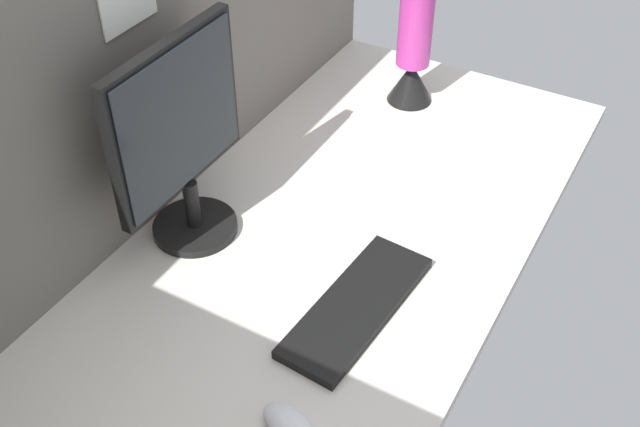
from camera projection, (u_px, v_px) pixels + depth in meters
ground_plane at (299, 269)px, 156.46cm from camera, size 180.00×80.00×3.00cm
cubicle_wall_back at (127, 59)px, 145.69cm from camera, size 180.00×5.50×73.08cm
monitor at (180, 137)px, 147.97cm from camera, size 35.87×18.00×44.22cm
keyboard at (357, 306)px, 145.30cm from camera, size 37.84×15.61×2.00cm
mouse at (288, 422)px, 125.02cm from camera, size 7.34×10.50×3.40cm
lava_lamp at (414, 44)px, 191.96cm from camera, size 11.93×11.93×39.03cm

